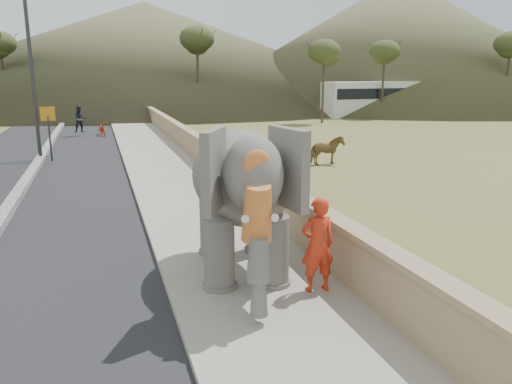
# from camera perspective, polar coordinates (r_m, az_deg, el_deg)

# --- Properties ---
(ground) EXTENTS (160.00, 160.00, 0.00)m
(ground) POSITION_cam_1_polar(r_m,az_deg,el_deg) (9.08, -0.29, -11.27)
(ground) COLOR olive
(ground) RESTS_ON ground
(road) EXTENTS (7.00, 120.00, 0.03)m
(road) POSITION_cam_1_polar(r_m,az_deg,el_deg) (18.46, -25.09, 0.29)
(road) COLOR black
(road) RESTS_ON ground
(median) EXTENTS (0.35, 120.00, 0.22)m
(median) POSITION_cam_1_polar(r_m,az_deg,el_deg) (18.44, -25.12, 0.58)
(median) COLOR black
(median) RESTS_ON ground
(walkway) EXTENTS (3.00, 120.00, 0.15)m
(walkway) POSITION_cam_1_polar(r_m,az_deg,el_deg) (18.43, -9.56, 1.55)
(walkway) COLOR #9E9687
(walkway) RESTS_ON ground
(parapet) EXTENTS (0.30, 120.00, 1.10)m
(parapet) POSITION_cam_1_polar(r_m,az_deg,el_deg) (18.63, -4.58, 3.31)
(parapet) COLOR tan
(parapet) RESTS_ON ground
(lamppost) EXTENTS (1.76, 0.36, 8.00)m
(lamppost) POSITION_cam_1_polar(r_m,az_deg,el_deg) (24.05, -23.71, 14.86)
(lamppost) COLOR #29292D
(lamppost) RESTS_ON ground
(signboard) EXTENTS (0.60, 0.08, 2.40)m
(signboard) POSITION_cam_1_polar(r_m,az_deg,el_deg) (23.70, -22.62, 7.15)
(signboard) COLOR #2D2D33
(signboard) RESTS_ON ground
(cow) EXTENTS (1.47, 0.68, 1.23)m
(cow) POSITION_cam_1_polar(r_m,az_deg,el_deg) (21.39, 8.03, 4.70)
(cow) COLOR brown
(cow) RESTS_ON ground
(distant_car) EXTENTS (4.49, 2.57, 1.44)m
(distant_car) POSITION_cam_1_polar(r_m,az_deg,el_deg) (49.32, 7.57, 9.67)
(distant_car) COLOR silver
(distant_car) RESTS_ON ground
(bus_white) EXTENTS (11.16, 3.37, 3.10)m
(bus_white) POSITION_cam_1_polar(r_m,az_deg,el_deg) (47.74, 13.96, 10.28)
(bus_white) COLOR silver
(bus_white) RESTS_ON ground
(bus_orange) EXTENTS (11.24, 4.03, 3.10)m
(bus_orange) POSITION_cam_1_polar(r_m,az_deg,el_deg) (54.66, 24.13, 9.86)
(bus_orange) COLOR orange
(bus_orange) RESTS_ON ground
(hill_right) EXTENTS (56.00, 56.00, 16.00)m
(hill_right) POSITION_cam_1_polar(r_m,az_deg,el_deg) (71.29, 15.78, 16.26)
(hill_right) COLOR brown
(hill_right) RESTS_ON ground
(hill_far) EXTENTS (80.00, 80.00, 14.00)m
(hill_far) POSITION_cam_1_polar(r_m,az_deg,el_deg) (78.31, -12.53, 15.40)
(hill_far) COLOR brown
(hill_far) RESTS_ON ground
(elephant_and_man) EXTENTS (2.50, 4.09, 2.78)m
(elephant_and_man) POSITION_cam_1_polar(r_m,az_deg,el_deg) (9.29, -1.62, -0.70)
(elephant_and_man) COLOR slate
(elephant_and_man) RESTS_ON ground
(motorcyclist) EXTENTS (2.12, 1.76, 1.90)m
(motorcyclist) POSITION_cam_1_polar(r_m,az_deg,el_deg) (32.80, -18.28, 7.38)
(motorcyclist) COLOR #97280D
(motorcyclist) RESTS_ON ground
(trees) EXTENTS (48.33, 42.84, 9.28)m
(trees) POSITION_cam_1_polar(r_m,az_deg,el_deg) (39.14, -9.53, 13.33)
(trees) COLOR #473828
(trees) RESTS_ON ground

